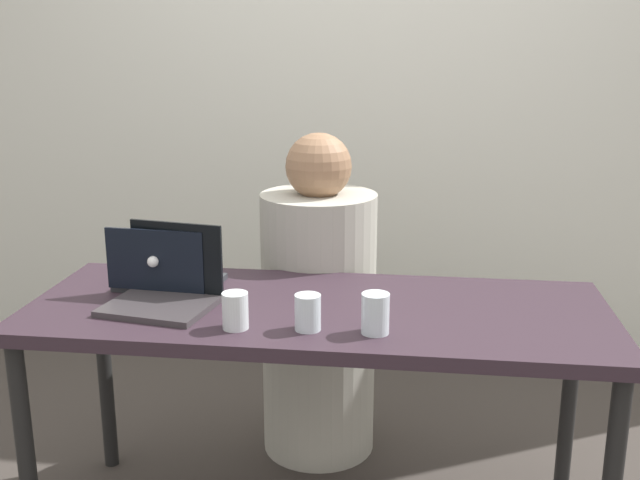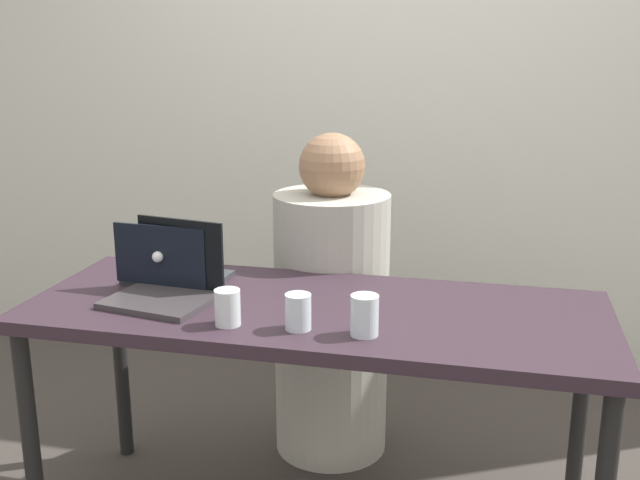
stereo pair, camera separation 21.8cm
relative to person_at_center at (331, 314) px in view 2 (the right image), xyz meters
The scene contains 8 objects.
back_wall 1.21m from the person_at_center, 86.06° to the left, with size 4.50×0.10×2.65m, color silver.
desk 0.53m from the person_at_center, 83.02° to the right, with size 1.68×0.65×0.75m.
person_at_center is the anchor object (origin of this frame).
laptop_front_left 0.72m from the person_at_center, 124.01° to the right, with size 0.33×0.29×0.23m.
laptop_back_left 0.65m from the person_at_center, 135.27° to the right, with size 0.32×0.25×0.21m.
water_glass_left 0.77m from the person_at_center, 100.42° to the right, with size 0.07×0.07×0.10m.
water_glass_right 0.78m from the person_at_center, 70.91° to the right, with size 0.07×0.07×0.11m.
water_glass_center 0.75m from the person_at_center, 85.25° to the right, with size 0.07×0.07×0.10m.
Camera 2 is at (0.49, -1.99, 1.49)m, focal length 42.00 mm.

